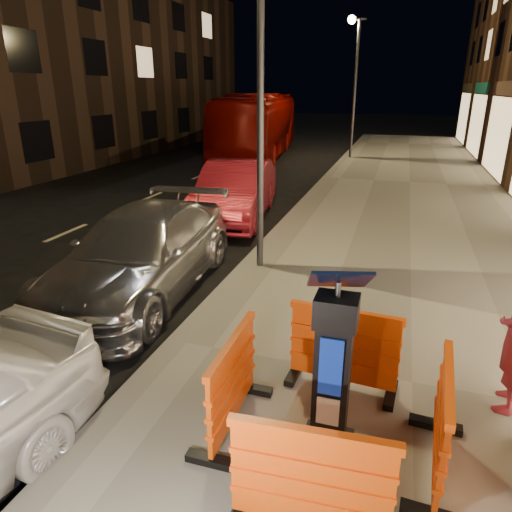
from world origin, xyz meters
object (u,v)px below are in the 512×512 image
(barrier_bldgside, at_px, (441,424))
(car_red, at_px, (236,219))
(parking_kiosk, at_px, (333,367))
(barrier_front, at_px, (310,483))
(bus_doubledecker, at_px, (258,156))
(car_silver, at_px, (145,291))
(barrier_kerbside, at_px, (233,383))
(barrier_back, at_px, (344,349))

(barrier_bldgside, height_order, car_red, barrier_bldgside)
(parking_kiosk, xyz_separation_m, car_red, (-3.70, 7.68, -1.02))
(barrier_front, distance_m, bus_doubledecker, 21.38)
(parking_kiosk, xyz_separation_m, car_silver, (-3.64, 2.86, -1.02))
(barrier_kerbside, bearing_deg, bus_doubledecker, 16.24)
(barrier_front, relative_size, barrier_bldgside, 1.00)
(barrier_front, height_order, car_silver, barrier_front)
(barrier_kerbside, bearing_deg, parking_kiosk, -90.27)
(barrier_bldgside, bearing_deg, parking_kiosk, 93.73)
(barrier_bldgside, bearing_deg, car_red, 34.91)
(barrier_front, height_order, barrier_bldgside, same)
(barrier_front, bearing_deg, car_red, 109.93)
(barrier_back, xyz_separation_m, bus_doubledecker, (-6.69, 18.40, -0.63))
(parking_kiosk, height_order, barrier_back, parking_kiosk)
(parking_kiosk, distance_m, barrier_bldgside, 1.02)
(barrier_back, distance_m, bus_doubledecker, 19.59)
(barrier_bldgside, distance_m, car_silver, 5.45)
(parking_kiosk, relative_size, barrier_kerbside, 1.40)
(barrier_kerbside, bearing_deg, barrier_back, -45.27)
(barrier_back, relative_size, car_red, 0.27)
(barrier_back, xyz_separation_m, barrier_bldgside, (0.95, -0.95, 0.00))
(barrier_kerbside, distance_m, car_red, 8.19)
(barrier_kerbside, relative_size, car_red, 0.27)
(car_silver, bearing_deg, barrier_back, -31.30)
(car_red, xyz_separation_m, bus_doubledecker, (-2.99, 11.66, 0.00))
(parking_kiosk, distance_m, barrier_front, 1.02)
(bus_doubledecker, bearing_deg, barrier_kerbside, -80.80)
(parking_kiosk, relative_size, barrier_front, 1.40)
(car_red, height_order, bus_doubledecker, bus_doubledecker)
(car_red, bearing_deg, parking_kiosk, -72.65)
(barrier_kerbside, height_order, car_red, barrier_kerbside)
(barrier_front, distance_m, car_silver, 5.31)
(car_silver, bearing_deg, barrier_front, -49.93)
(barrier_back, xyz_separation_m, car_red, (-3.70, 6.73, -0.63))
(barrier_back, bearing_deg, car_silver, 157.07)
(barrier_front, xyz_separation_m, barrier_bldgside, (0.95, 0.95, 0.00))
(barrier_bldgside, bearing_deg, barrier_kerbside, 93.73)
(barrier_bldgside, xyz_separation_m, car_red, (-4.65, 7.68, -0.63))
(barrier_kerbside, bearing_deg, barrier_front, -135.27)
(barrier_back, relative_size, barrier_kerbside, 1.00)
(barrier_back, distance_m, barrier_kerbside, 1.34)
(barrier_kerbside, xyz_separation_m, bus_doubledecker, (-5.74, 19.35, -0.63))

